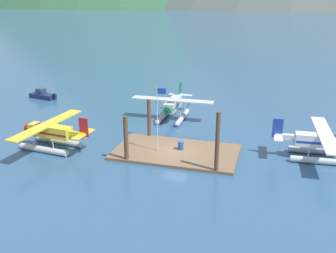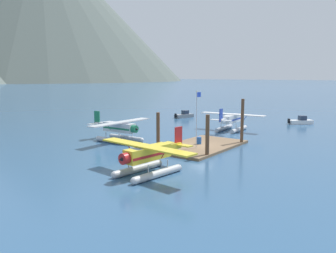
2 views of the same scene
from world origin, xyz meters
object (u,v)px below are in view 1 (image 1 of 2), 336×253
(seaplane_silver_bow_left, at_px, (173,107))
(fuel_drum, at_px, (181,145))
(seaplane_yellow_port_aft, at_px, (50,134))
(flagpole, at_px, (158,112))
(boat_navy_open_west, at_px, (42,95))
(seaplane_white_stbd_fwd, at_px, (321,144))

(seaplane_silver_bow_left, bearing_deg, fuel_drum, -70.50)
(seaplane_silver_bow_left, xyz_separation_m, seaplane_yellow_port_aft, (-9.69, -12.86, 0.00))
(fuel_drum, height_order, seaplane_silver_bow_left, seaplane_silver_bow_left)
(fuel_drum, bearing_deg, flagpole, -156.09)
(seaplane_yellow_port_aft, xyz_separation_m, boat_navy_open_west, (-12.16, 17.04, -1.09))
(flagpole, height_order, seaplane_yellow_port_aft, flagpole)
(seaplane_yellow_port_aft, distance_m, boat_navy_open_west, 20.96)
(boat_navy_open_west, bearing_deg, seaplane_silver_bow_left, -10.83)
(flagpole, distance_m, seaplane_silver_bow_left, 11.54)
(seaplane_white_stbd_fwd, xyz_separation_m, seaplane_silver_bow_left, (-17.10, 8.03, 0.00))
(flagpole, distance_m, seaplane_white_stbd_fwd, 16.12)
(fuel_drum, relative_size, seaplane_white_stbd_fwd, 0.08)
(fuel_drum, bearing_deg, boat_navy_open_west, 150.60)
(flagpole, xyz_separation_m, seaplane_yellow_port_aft, (-11.22, -1.78, -2.83))
(seaplane_silver_bow_left, xyz_separation_m, boat_navy_open_west, (-21.85, 4.18, -1.09))
(seaplane_white_stbd_fwd, height_order, seaplane_silver_bow_left, same)
(seaplane_white_stbd_fwd, height_order, boat_navy_open_west, seaplane_white_stbd_fwd)
(seaplane_silver_bow_left, bearing_deg, seaplane_yellow_port_aft, -126.98)
(seaplane_silver_bow_left, distance_m, boat_navy_open_west, 22.27)
(flagpole, relative_size, boat_navy_open_west, 1.38)
(seaplane_yellow_port_aft, bearing_deg, flagpole, 9.03)
(flagpole, bearing_deg, boat_navy_open_west, 146.87)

